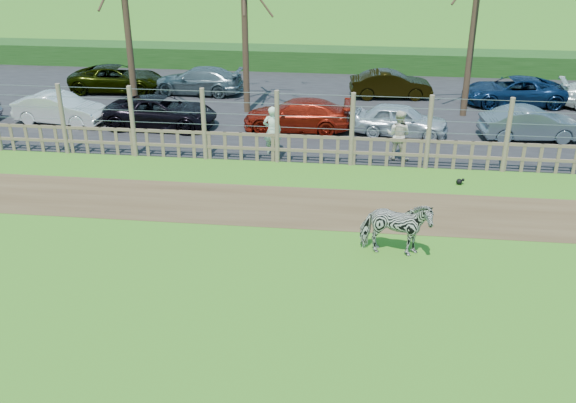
# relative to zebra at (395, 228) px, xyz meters

# --- Properties ---
(ground) EXTENTS (120.00, 120.00, 0.00)m
(ground) POSITION_rel_zebra_xyz_m (-3.74, -2.00, -0.75)
(ground) COLOR #6FA92F
(ground) RESTS_ON ground
(dirt_strip) EXTENTS (34.00, 2.80, 0.01)m
(dirt_strip) POSITION_rel_zebra_xyz_m (-3.74, 2.50, -0.74)
(dirt_strip) COLOR brown
(dirt_strip) RESTS_ON ground
(asphalt) EXTENTS (44.00, 13.00, 0.04)m
(asphalt) POSITION_rel_zebra_xyz_m (-3.74, 12.50, -0.73)
(asphalt) COLOR #232326
(asphalt) RESTS_ON ground
(hedge) EXTENTS (46.00, 2.00, 1.10)m
(hedge) POSITION_rel_zebra_xyz_m (-3.74, 19.50, -0.20)
(hedge) COLOR #1E4716
(hedge) RESTS_ON ground
(fence) EXTENTS (30.16, 0.16, 2.50)m
(fence) POSITION_rel_zebra_xyz_m (-3.74, 6.00, 0.06)
(fence) COLOR brown
(fence) RESTS_ON ground
(zebra) EXTENTS (1.83, 0.95, 1.50)m
(zebra) POSITION_rel_zebra_xyz_m (0.00, 0.00, 0.00)
(zebra) COLOR gray
(zebra) RESTS_ON ground
(visitor_a) EXTENTS (0.67, 0.48, 1.72)m
(visitor_a) POSITION_rel_zebra_xyz_m (-3.99, 6.63, 0.15)
(visitor_a) COLOR silver
(visitor_a) RESTS_ON asphalt
(visitor_b) EXTENTS (1.01, 0.90, 1.72)m
(visitor_b) POSITION_rel_zebra_xyz_m (0.34, 6.64, 0.15)
(visitor_b) COLOR beige
(visitor_b) RESTS_ON asphalt
(crow) EXTENTS (0.26, 0.19, 0.21)m
(crow) POSITION_rel_zebra_xyz_m (2.22, 4.72, -0.65)
(crow) COLOR black
(crow) RESTS_ON ground
(car_1) EXTENTS (3.77, 1.70, 1.20)m
(car_1) POSITION_rel_zebra_xyz_m (-12.86, 9.10, -0.11)
(car_1) COLOR silver
(car_1) RESTS_ON asphalt
(car_2) EXTENTS (4.35, 2.05, 1.20)m
(car_2) POSITION_rel_zebra_xyz_m (-8.71, 9.11, -0.11)
(car_2) COLOR black
(car_2) RESTS_ON asphalt
(car_3) EXTENTS (4.14, 1.69, 1.20)m
(car_3) POSITION_rel_zebra_xyz_m (-3.40, 9.35, -0.11)
(car_3) COLOR maroon
(car_3) RESTS_ON asphalt
(car_4) EXTENTS (3.66, 1.82, 1.20)m
(car_4) POSITION_rel_zebra_xyz_m (0.54, 9.17, -0.11)
(car_4) COLOR silver
(car_4) RESTS_ON asphalt
(car_5) EXTENTS (3.76, 1.65, 1.20)m
(car_5) POSITION_rel_zebra_xyz_m (5.30, 9.23, -0.11)
(car_5) COLOR #4E5C66
(car_5) RESTS_ON asphalt
(car_8) EXTENTS (4.46, 2.32, 1.20)m
(car_8) POSITION_rel_zebra_xyz_m (-12.28, 14.00, -0.11)
(car_8) COLOR black
(car_8) RESTS_ON asphalt
(car_9) EXTENTS (4.22, 1.90, 1.20)m
(car_9) POSITION_rel_zebra_xyz_m (-8.46, 14.05, -0.11)
(car_9) COLOR #516369
(car_9) RESTS_ON asphalt
(car_11) EXTENTS (3.75, 1.63, 1.20)m
(car_11) POSITION_rel_zebra_xyz_m (0.33, 14.36, -0.11)
(car_11) COLOR black
(car_11) RESTS_ON asphalt
(car_12) EXTENTS (4.48, 2.37, 1.20)m
(car_12) POSITION_rel_zebra_xyz_m (5.59, 13.85, -0.11)
(car_12) COLOR #0E2347
(car_12) RESTS_ON asphalt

